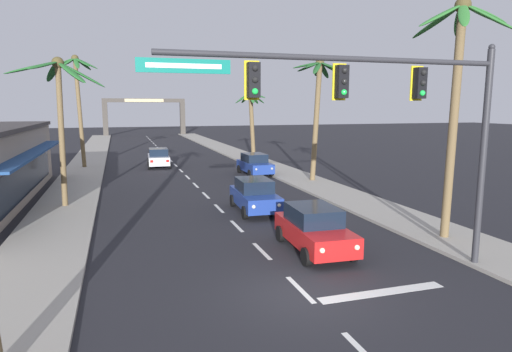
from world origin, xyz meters
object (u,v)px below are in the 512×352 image
sedan_third_in_queue (255,195)px  palm_right_second (318,95)px  palm_right_third (251,113)px  traffic_signal_mast (392,106)px  palm_right_nearest (457,75)px  sedan_oncoming_far (159,157)px  sedan_parked_nearest_kerb (255,164)px  sedan_lead_at_stop_bar (314,228)px  palm_left_second (60,95)px  town_gateway_arch (145,112)px  palm_left_third (78,88)px

sedan_third_in_queue → palm_right_second: 11.42m
palm_right_second → palm_right_third: bearing=92.1°
traffic_signal_mast → palm_right_nearest: (4.78, 2.80, 1.19)m
sedan_oncoming_far → sedan_parked_nearest_kerb: size_ratio=1.01×
sedan_lead_at_stop_bar → palm_left_second: bearing=132.7°
sedan_parked_nearest_kerb → town_gateway_arch: (-5.28, 52.07, 3.56)m
sedan_parked_nearest_kerb → palm_left_second: bearing=-148.3°
palm_right_second → town_gateway_arch: palm_right_second is taller
palm_left_second → palm_right_third: palm_left_second is taller
sedan_third_in_queue → palm_left_second: 11.27m
palm_left_third → sedan_oncoming_far: bearing=-9.0°
palm_left_second → palm_left_third: 16.00m
sedan_third_in_queue → sedan_lead_at_stop_bar: bearing=-87.7°
sedan_oncoming_far → palm_left_second: 16.94m
palm_left_third → palm_right_third: palm_left_third is taller
palm_right_second → palm_left_second: bearing=-167.4°
palm_left_second → palm_right_second: (16.27, 3.63, 0.24)m
sedan_third_in_queue → sedan_parked_nearest_kerb: bearing=72.8°
sedan_parked_nearest_kerb → sedan_third_in_queue: bearing=-107.2°
palm_right_second → sedan_oncoming_far: bearing=131.8°
palm_left_third → palm_right_third: bearing=7.2°
palm_right_third → palm_right_second: bearing=-87.9°
sedan_parked_nearest_kerb → palm_right_nearest: palm_right_nearest is taller
palm_left_third → sedan_lead_at_stop_bar: bearing=-69.4°
palm_left_third → palm_right_third: (16.06, 2.03, -2.24)m
traffic_signal_mast → palm_left_second: size_ratio=1.40×
sedan_third_in_queue → palm_left_second: palm_left_second is taller
sedan_third_in_queue → sedan_parked_nearest_kerb: 12.29m
palm_right_third → town_gateway_arch: palm_right_third is taller
sedan_lead_at_stop_bar → palm_right_third: palm_right_third is taller
sedan_oncoming_far → sedan_parked_nearest_kerb: (6.85, -6.92, 0.00)m
palm_left_second → palm_right_third: size_ratio=1.13×
sedan_lead_at_stop_bar → sedan_oncoming_far: (-3.47, 25.34, 0.00)m
palm_right_nearest → palm_right_third: size_ratio=1.36×
palm_right_second → palm_right_nearest: bearing=-93.6°
traffic_signal_mast → sedan_third_in_queue: bearing=97.2°
sedan_lead_at_stop_bar → town_gateway_arch: size_ratio=0.30×
sedan_oncoming_far → sedan_parked_nearest_kerb: same height
palm_right_nearest → palm_right_third: 28.81m
sedan_oncoming_far → palm_right_nearest: bearing=-70.3°
sedan_third_in_queue → palm_right_third: bearing=73.6°
sedan_lead_at_stop_bar → palm_right_second: (6.66, 14.02, 5.33)m
palm_right_nearest → sedan_lead_at_stop_bar: bearing=176.5°
palm_left_second → traffic_signal_mast: bearing=-52.0°
sedan_lead_at_stop_bar → sedan_parked_nearest_kerb: (3.38, 18.41, 0.00)m
palm_right_third → traffic_signal_mast: bearing=-99.3°
traffic_signal_mast → palm_left_second: 17.19m
sedan_parked_nearest_kerb → palm_right_third: size_ratio=0.64×
traffic_signal_mast → sedan_third_in_queue: (-1.23, 9.82, -4.53)m
palm_left_second → sedan_parked_nearest_kerb: bearing=31.7°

